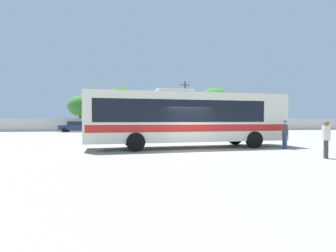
% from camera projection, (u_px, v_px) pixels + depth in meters
% --- Properties ---
extents(ground_plane, '(300.00, 300.00, 0.00)m').
position_uv_depth(ground_plane, '(167.00, 139.00, 24.37)').
color(ground_plane, gray).
extents(perimeter_wall, '(80.00, 0.30, 1.96)m').
position_uv_depth(perimeter_wall, '(151.00, 125.00, 41.61)').
color(perimeter_wall, beige).
rests_on(perimeter_wall, ground_plane).
extents(coach_bus_cream_red, '(12.71, 3.61, 3.61)m').
position_uv_depth(coach_bus_cream_red, '(186.00, 117.00, 16.40)').
color(coach_bus_cream_red, silver).
rests_on(coach_bus_cream_red, ground_plane).
extents(attendant_by_bus_door, '(0.42, 0.42, 1.69)m').
position_uv_depth(attendant_by_bus_door, '(285.00, 133.00, 15.70)').
color(attendant_by_bus_door, '#33476B').
rests_on(attendant_by_bus_door, ground_plane).
extents(passenger_waiting_on_apron, '(0.46, 0.46, 1.71)m').
position_uv_depth(passenger_waiting_on_apron, '(326.00, 137.00, 11.85)').
color(passenger_waiting_on_apron, '#38383D').
rests_on(passenger_waiting_on_apron, ground_plane).
extents(parked_car_leftmost_dark_blue, '(4.59, 2.14, 1.52)m').
position_uv_depth(parked_car_leftmost_dark_blue, '(77.00, 126.00, 37.50)').
color(parked_car_leftmost_dark_blue, navy).
rests_on(parked_car_leftmost_dark_blue, ground_plane).
extents(parked_car_second_dark_blue, '(4.10, 2.09, 1.51)m').
position_uv_depth(parked_car_second_dark_blue, '(120.00, 126.00, 37.91)').
color(parked_car_second_dark_blue, navy).
rests_on(parked_car_second_dark_blue, ground_plane).
extents(parked_car_third_grey, '(4.25, 2.04, 1.45)m').
position_uv_depth(parked_car_third_grey, '(162.00, 126.00, 39.31)').
color(parked_car_third_grey, slate).
rests_on(parked_car_third_grey, ground_plane).
extents(parked_car_rightmost_silver, '(4.11, 2.04, 1.47)m').
position_uv_depth(parked_car_rightmost_silver, '(199.00, 126.00, 39.06)').
color(parked_car_rightmost_silver, '#B7BABF').
rests_on(parked_car_rightmost_silver, ground_plane).
extents(utility_pole_near, '(1.79, 0.49, 8.27)m').
position_uv_depth(utility_pole_near, '(185.00, 105.00, 44.82)').
color(utility_pole_near, '#4C3823').
rests_on(utility_pole_near, ground_plane).
extents(roadside_tree_left, '(3.96, 3.96, 5.72)m').
position_uv_depth(roadside_tree_left, '(80.00, 106.00, 43.24)').
color(roadside_tree_left, brown).
rests_on(roadside_tree_left, ground_plane).
extents(roadside_tree_midleft, '(5.70, 5.70, 7.53)m').
position_uv_depth(roadside_tree_midleft, '(121.00, 101.00, 46.51)').
color(roadside_tree_midleft, brown).
rests_on(roadside_tree_midleft, ground_plane).
extents(roadside_tree_midright, '(5.75, 5.75, 7.69)m').
position_uv_depth(roadside_tree_midright, '(214.00, 101.00, 48.73)').
color(roadside_tree_midright, brown).
rests_on(roadside_tree_midright, ground_plane).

